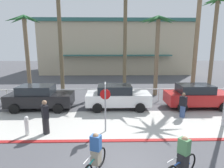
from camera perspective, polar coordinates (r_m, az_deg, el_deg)
The scene contains 20 objects.
ground_plane at distance 16.42m, azimuth 0.30°, elevation -3.83°, with size 80.00×80.00×0.00m, color #4C4C51.
sidewalk_strip at distance 10.94m, azimuth 1.18°, elevation -11.83°, with size 44.00×4.00×0.02m, color beige.
curb_paint at distance 9.14m, azimuth 1.75°, elevation -16.77°, with size 44.00×0.24×0.03m, color maroon.
building_backdrop at distance 33.80m, azimuth 0.72°, elevation 11.15°, with size 23.50×13.30×8.25m.
rail_fence at distance 14.76m, azimuth 0.47°, elevation -2.22°, with size 21.46×0.08×1.04m.
stop_sign_bike_lane at distance 9.41m, azimuth -2.05°, elevation -4.95°, with size 0.52×0.56×2.56m.
bollard_0 at distance 10.29m, azimuth -24.43°, elevation -11.40°, with size 0.20×0.20×1.00m.
palm_tree_0 at distance 19.10m, azimuth -24.83°, elevation 13.11°, with size 2.97×2.89×7.03m.
palm_tree_1 at distance 18.59m, azimuth -15.61°, elevation 18.20°, with size 3.16×2.85×9.56m.
palm_tree_2 at distance 19.26m, azimuth 4.06°, elevation 18.93°, with size 3.43×3.28×9.60m.
palm_tree_3 at distance 16.80m, azimuth 13.66°, elevation 14.44°, with size 3.07×3.28×6.83m.
palm_tree_4 at distance 18.25m, azimuth 24.89°, elevation 20.21°, with size 3.28×3.60×9.89m.
palm_tree_5 at distance 21.02m, azimuth 28.99°, elevation 15.93°, with size 2.86×3.25×8.75m.
car_black_1 at distance 13.93m, azimuth -21.08°, elevation -3.72°, with size 4.40×2.02×1.69m.
car_white_2 at distance 13.15m, azimuth 1.62°, elevation -3.80°, with size 4.40×2.02×1.69m.
car_red_3 at distance 14.56m, azimuth 24.34°, elevation -3.33°, with size 4.40×2.02×1.69m.
cyclist_blue_0 at distance 7.04m, azimuth 20.55°, elevation -20.49°, with size 1.52×1.11×1.50m.
cyclist_teal_1 at distance 6.85m, azimuth -5.06°, elevation -20.70°, with size 0.74×1.71×1.50m.
pedestrian_0 at distance 12.36m, azimuth 20.70°, elevation -6.33°, with size 0.47×0.47×1.56m.
pedestrian_1 at distance 10.01m, azimuth -19.54°, elevation -9.82°, with size 0.45×0.48×1.75m.
Camera 1 is at (-0.45, -5.83, 4.34)m, focal length 30.13 mm.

